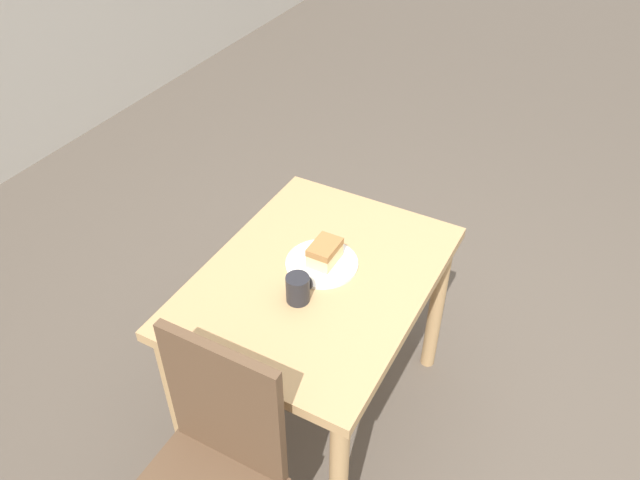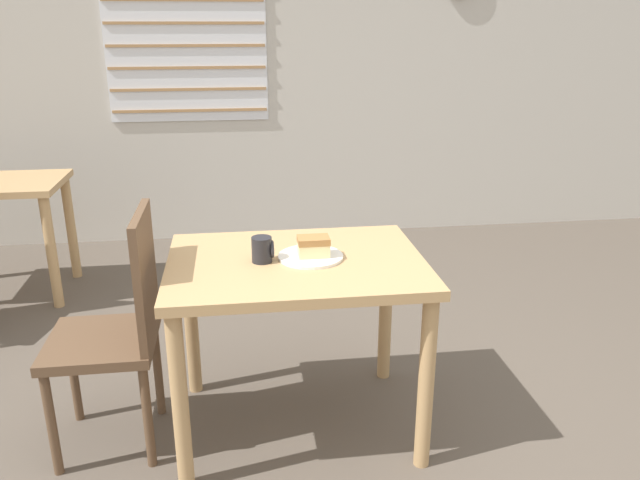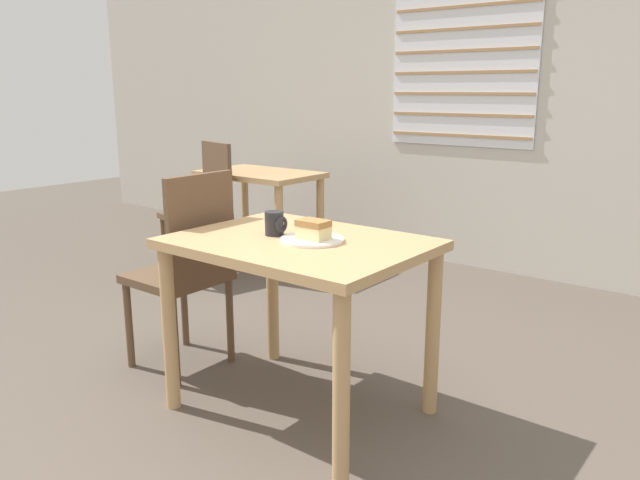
{
  "view_description": "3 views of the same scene",
  "coord_description": "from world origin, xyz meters",
  "px_view_note": "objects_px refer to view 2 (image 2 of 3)",
  "views": [
    {
      "loc": [
        -1.46,
        -0.29,
        2.21
      ],
      "look_at": [
        0.01,
        0.51,
        0.82
      ],
      "focal_mm": 35.0,
      "sensor_mm": 36.0,
      "label": 1
    },
    {
      "loc": [
        -0.29,
        -1.78,
        1.62
      ],
      "look_at": [
        0.01,
        0.47,
        0.83
      ],
      "focal_mm": 35.0,
      "sensor_mm": 36.0,
      "label": 2
    },
    {
      "loc": [
        1.48,
        -1.4,
        1.34
      ],
      "look_at": [
        0.03,
        0.46,
        0.77
      ],
      "focal_mm": 35.0,
      "sensor_mm": 36.0,
      "label": 3
    }
  ],
  "objects_px": {
    "chair_near_window": "(120,325)",
    "coffee_mug": "(263,249)",
    "dining_table_near": "(296,287)",
    "plate": "(311,257)",
    "cake_slice": "(313,246)"
  },
  "relations": [
    {
      "from": "chair_near_window",
      "to": "coffee_mug",
      "type": "bearing_deg",
      "value": 91.15
    },
    {
      "from": "dining_table_near",
      "to": "plate",
      "type": "bearing_deg",
      "value": 9.5
    },
    {
      "from": "plate",
      "to": "chair_near_window",
      "type": "bearing_deg",
      "value": -178.12
    },
    {
      "from": "cake_slice",
      "to": "coffee_mug",
      "type": "distance_m",
      "value": 0.2
    },
    {
      "from": "dining_table_near",
      "to": "chair_near_window",
      "type": "distance_m",
      "value": 0.7
    },
    {
      "from": "coffee_mug",
      "to": "cake_slice",
      "type": "bearing_deg",
      "value": 2.17
    },
    {
      "from": "dining_table_near",
      "to": "plate",
      "type": "distance_m",
      "value": 0.14
    },
    {
      "from": "chair_near_window",
      "to": "plate",
      "type": "xyz_separation_m",
      "value": [
        0.74,
        0.02,
        0.23
      ]
    },
    {
      "from": "chair_near_window",
      "to": "cake_slice",
      "type": "bearing_deg",
      "value": 91.42
    },
    {
      "from": "chair_near_window",
      "to": "coffee_mug",
      "type": "relative_size",
      "value": 9.81
    },
    {
      "from": "cake_slice",
      "to": "coffee_mug",
      "type": "bearing_deg",
      "value": -177.83
    },
    {
      "from": "dining_table_near",
      "to": "plate",
      "type": "xyz_separation_m",
      "value": [
        0.06,
        0.01,
        0.12
      ]
    },
    {
      "from": "dining_table_near",
      "to": "chair_near_window",
      "type": "relative_size",
      "value": 1.03
    },
    {
      "from": "cake_slice",
      "to": "coffee_mug",
      "type": "xyz_separation_m",
      "value": [
        -0.2,
        -0.01,
        -0.0
      ]
    },
    {
      "from": "cake_slice",
      "to": "dining_table_near",
      "type": "bearing_deg",
      "value": -176.6
    }
  ]
}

